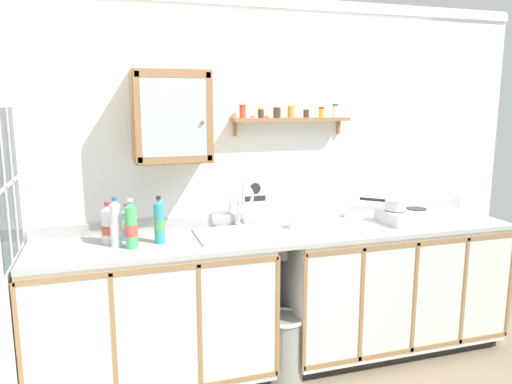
{
  "coord_description": "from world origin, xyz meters",
  "views": [
    {
      "loc": [
        -1.15,
        -2.59,
        1.83
      ],
      "look_at": [
        -0.18,
        0.52,
        1.23
      ],
      "focal_mm": 34.25,
      "sensor_mm": 36.0,
      "label": 1
    }
  ],
  "objects_px": {
    "wall_cabinet": "(171,117)",
    "sink": "(242,238)",
    "mug": "(295,221)",
    "bottle_opaque_white_2": "(108,225)",
    "hot_plate_stove": "(407,216)",
    "bottle_detergent_teal_1": "(159,222)",
    "warning_sign": "(255,192)",
    "bottle_soda_green_3": "(131,226)",
    "saucepan": "(395,204)",
    "trash_bin": "(284,346)",
    "bottle_water_blue_4": "(128,223)",
    "bottle_water_clear_0": "(116,224)"
  },
  "relations": [
    {
      "from": "bottle_soda_green_3",
      "to": "mug",
      "type": "xyz_separation_m",
      "value": [
        1.11,
        0.15,
        -0.09
      ]
    },
    {
      "from": "warning_sign",
      "to": "bottle_soda_green_3",
      "type": "bearing_deg",
      "value": -157.52
    },
    {
      "from": "hot_plate_stove",
      "to": "sink",
      "type": "bearing_deg",
      "value": 177.59
    },
    {
      "from": "bottle_water_blue_4",
      "to": "warning_sign",
      "type": "distance_m",
      "value": 0.93
    },
    {
      "from": "bottle_detergent_teal_1",
      "to": "bottle_soda_green_3",
      "type": "bearing_deg",
      "value": -161.47
    },
    {
      "from": "wall_cabinet",
      "to": "sink",
      "type": "bearing_deg",
      "value": -13.88
    },
    {
      "from": "saucepan",
      "to": "bottle_soda_green_3",
      "type": "bearing_deg",
      "value": -177.37
    },
    {
      "from": "bottle_soda_green_3",
      "to": "bottle_water_blue_4",
      "type": "bearing_deg",
      "value": 93.98
    },
    {
      "from": "bottle_soda_green_3",
      "to": "warning_sign",
      "type": "height_order",
      "value": "warning_sign"
    },
    {
      "from": "bottle_opaque_white_2",
      "to": "mug",
      "type": "bearing_deg",
      "value": -0.7
    },
    {
      "from": "bottle_soda_green_3",
      "to": "warning_sign",
      "type": "xyz_separation_m",
      "value": [
        0.89,
        0.37,
        0.09
      ]
    },
    {
      "from": "bottle_detergent_teal_1",
      "to": "mug",
      "type": "distance_m",
      "value": 0.94
    },
    {
      "from": "mug",
      "to": "trash_bin",
      "type": "relative_size",
      "value": 0.28
    },
    {
      "from": "saucepan",
      "to": "bottle_opaque_white_2",
      "type": "bearing_deg",
      "value": 177.82
    },
    {
      "from": "bottle_detergent_teal_1",
      "to": "mug",
      "type": "relative_size",
      "value": 2.33
    },
    {
      "from": "hot_plate_stove",
      "to": "saucepan",
      "type": "height_order",
      "value": "saucepan"
    },
    {
      "from": "bottle_water_clear_0",
      "to": "bottle_detergent_teal_1",
      "type": "relative_size",
      "value": 1.04
    },
    {
      "from": "sink",
      "to": "hot_plate_stove",
      "type": "xyz_separation_m",
      "value": [
        1.24,
        -0.05,
        0.08
      ]
    },
    {
      "from": "bottle_water_clear_0",
      "to": "bottle_water_blue_4",
      "type": "distance_m",
      "value": 0.15
    },
    {
      "from": "hot_plate_stove",
      "to": "saucepan",
      "type": "bearing_deg",
      "value": 163.07
    },
    {
      "from": "mug",
      "to": "bottle_water_clear_0",
      "type": "bearing_deg",
      "value": -175.78
    },
    {
      "from": "hot_plate_stove",
      "to": "wall_cabinet",
      "type": "xyz_separation_m",
      "value": [
        -1.67,
        0.16,
        0.73
      ]
    },
    {
      "from": "saucepan",
      "to": "bottle_water_blue_4",
      "type": "relative_size",
      "value": 1.19
    },
    {
      "from": "bottle_water_blue_4",
      "to": "trash_bin",
      "type": "bearing_deg",
      "value": -16.65
    },
    {
      "from": "bottle_water_clear_0",
      "to": "bottle_soda_green_3",
      "type": "relative_size",
      "value": 1.01
    },
    {
      "from": "bottle_opaque_white_2",
      "to": "warning_sign",
      "type": "distance_m",
      "value": 1.04
    },
    {
      "from": "sink",
      "to": "hot_plate_stove",
      "type": "relative_size",
      "value": 1.62
    },
    {
      "from": "bottle_soda_green_3",
      "to": "trash_bin",
      "type": "height_order",
      "value": "bottle_soda_green_3"
    },
    {
      "from": "bottle_detergent_teal_1",
      "to": "bottle_soda_green_3",
      "type": "distance_m",
      "value": 0.18
    },
    {
      "from": "bottle_water_clear_0",
      "to": "trash_bin",
      "type": "relative_size",
      "value": 0.68
    },
    {
      "from": "trash_bin",
      "to": "mug",
      "type": "bearing_deg",
      "value": 56.19
    },
    {
      "from": "bottle_water_clear_0",
      "to": "wall_cabinet",
      "type": "xyz_separation_m",
      "value": [
        0.37,
        0.16,
        0.63
      ]
    },
    {
      "from": "sink",
      "to": "warning_sign",
      "type": "xyz_separation_m",
      "value": [
        0.17,
        0.26,
        0.26
      ]
    },
    {
      "from": "hot_plate_stove",
      "to": "warning_sign",
      "type": "relative_size",
      "value": 1.77
    },
    {
      "from": "bottle_detergent_teal_1",
      "to": "trash_bin",
      "type": "height_order",
      "value": "bottle_detergent_teal_1"
    },
    {
      "from": "saucepan",
      "to": "wall_cabinet",
      "type": "height_order",
      "value": "wall_cabinet"
    },
    {
      "from": "saucepan",
      "to": "bottle_opaque_white_2",
      "type": "relative_size",
      "value": 1.08
    },
    {
      "from": "bottle_water_clear_0",
      "to": "trash_bin",
      "type": "distance_m",
      "value": 1.36
    },
    {
      "from": "saucepan",
      "to": "trash_bin",
      "type": "distance_m",
      "value": 1.28
    },
    {
      "from": "hot_plate_stove",
      "to": "wall_cabinet",
      "type": "height_order",
      "value": "wall_cabinet"
    },
    {
      "from": "mug",
      "to": "bottle_opaque_white_2",
      "type": "bearing_deg",
      "value": 179.3
    },
    {
      "from": "bottle_water_blue_4",
      "to": "trash_bin",
      "type": "distance_m",
      "value": 1.31
    },
    {
      "from": "trash_bin",
      "to": "bottle_water_blue_4",
      "type": "bearing_deg",
      "value": 163.35
    },
    {
      "from": "saucepan",
      "to": "trash_bin",
      "type": "bearing_deg",
      "value": -168.62
    },
    {
      "from": "hot_plate_stove",
      "to": "mug",
      "type": "bearing_deg",
      "value": 173.99
    },
    {
      "from": "hot_plate_stove",
      "to": "bottle_opaque_white_2",
      "type": "bearing_deg",
      "value": 177.13
    },
    {
      "from": "sink",
      "to": "mug",
      "type": "height_order",
      "value": "sink"
    },
    {
      "from": "sink",
      "to": "warning_sign",
      "type": "relative_size",
      "value": 2.88
    },
    {
      "from": "bottle_water_blue_4",
      "to": "mug",
      "type": "distance_m",
      "value": 1.12
    },
    {
      "from": "bottle_detergent_teal_1",
      "to": "bottle_opaque_white_2",
      "type": "xyz_separation_m",
      "value": [
        -0.3,
        0.1,
        -0.02
      ]
    }
  ]
}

